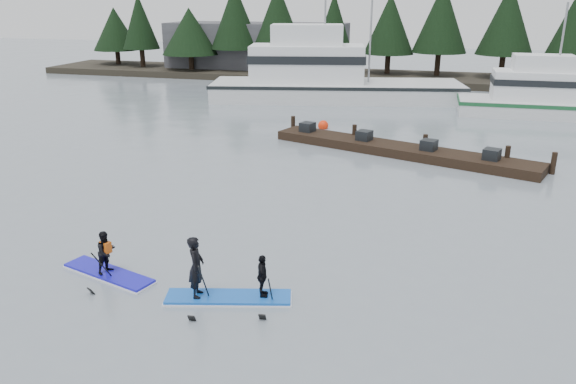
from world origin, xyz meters
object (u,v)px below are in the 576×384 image
(fishing_boat_medium, at_px, (556,108))
(paddleboard_solo, at_px, (107,260))
(paddleboard_duo, at_px, (223,279))
(fishing_boat_large, at_px, (328,89))
(floating_dock, at_px, (400,150))

(fishing_boat_medium, distance_m, paddleboard_solo, 32.03)
(paddleboard_solo, xyz_separation_m, paddleboard_duo, (3.67, -0.38, 0.14))
(fishing_boat_medium, relative_size, paddleboard_solo, 4.33)
(fishing_boat_large, bearing_deg, paddleboard_duo, -95.59)
(floating_dock, height_order, paddleboard_duo, paddleboard_duo)
(paddleboard_solo, height_order, paddleboard_duo, paddleboard_duo)
(fishing_boat_large, relative_size, floating_dock, 1.42)
(fishing_boat_medium, distance_m, paddleboard_duo, 30.72)
(paddleboard_duo, bearing_deg, fishing_boat_large, 81.95)
(paddleboard_solo, bearing_deg, fishing_boat_large, 105.94)
(floating_dock, height_order, paddleboard_solo, paddleboard_solo)
(floating_dock, bearing_deg, paddleboard_solo, -95.15)
(fishing_boat_large, distance_m, fishing_boat_medium, 15.94)
(fishing_boat_medium, xyz_separation_m, floating_dock, (-9.09, -12.43, -0.33))
(paddleboard_solo, distance_m, paddleboard_duo, 3.69)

